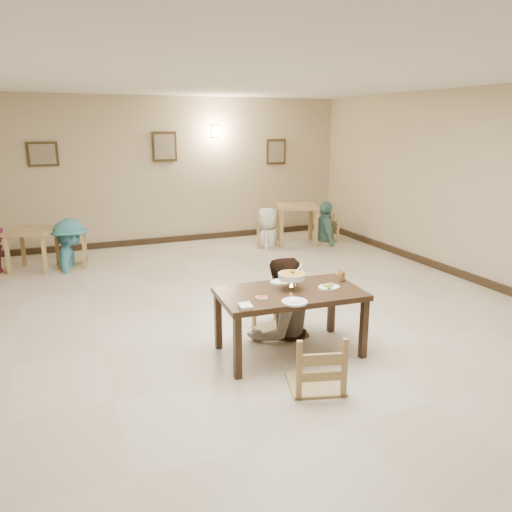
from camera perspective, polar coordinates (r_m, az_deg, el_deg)
name	(u,v)px	position (r m, az deg, el deg)	size (l,w,h in m)	color
floor	(251,327)	(6.23, -0.61, -8.16)	(10.00, 10.00, 0.00)	beige
ceiling	(250,70)	(5.77, -0.70, 20.48)	(10.00, 10.00, 0.00)	silver
wall_back	(160,172)	(10.59, -10.88, 9.46)	(10.00, 10.00, 0.00)	tan
wall_right	(505,191)	(8.17, 26.59, 6.70)	(10.00, 10.00, 0.00)	tan
baseboard_back	(164,240)	(10.78, -10.48, 1.81)	(8.00, 0.06, 0.12)	black
baseboard_right	(492,285)	(8.43, 25.35, -3.01)	(0.06, 10.00, 0.12)	black
picture_a	(43,154)	(10.30, -23.20, 10.65)	(0.55, 0.04, 0.45)	#342613
picture_b	(165,147)	(10.53, -10.41, 12.18)	(0.50, 0.04, 0.60)	#342613
picture_c	(276,152)	(11.33, 2.33, 11.81)	(0.45, 0.04, 0.55)	#342613
wall_sconce	(216,131)	(10.81, -4.62, 14.02)	(0.16, 0.05, 0.22)	#FFD88C
main_table	(290,298)	(5.36, 3.89, -4.81)	(1.57, 0.94, 0.71)	#342215
chair_far	(275,295)	(6.02, 2.20, -4.50)	(0.42, 0.42, 0.89)	tan
chair_near	(317,334)	(4.74, 6.95, -8.79)	(0.51, 0.51, 1.08)	tan
main_diner	(281,258)	(5.77, 2.92, -0.21)	(0.91, 0.71, 1.87)	gray
curry_warmer	(292,276)	(5.33, 4.08, -2.32)	(0.32, 0.28, 0.26)	silver
rice_plate_far	(282,282)	(5.59, 2.99, -2.93)	(0.28, 0.28, 0.06)	white
rice_plate_near	(294,302)	(4.98, 4.42, -5.22)	(0.26, 0.26, 0.06)	white
fried_plate	(329,287)	(5.45, 8.34, -3.49)	(0.24, 0.24, 0.05)	white
chili_dish	(261,298)	(5.08, 0.62, -4.79)	(0.12, 0.12, 0.03)	white
napkin_cutlery	(246,306)	(4.84, -1.19, -5.73)	(0.17, 0.25, 0.03)	white
drink_glass	(342,275)	(5.71, 9.77, -2.19)	(0.07, 0.07, 0.15)	white
bg_table_left	(32,237)	(9.29, -24.26, 1.99)	(0.92, 0.92, 0.72)	#A68554
bg_table_right	(297,211)	(10.46, 4.67, 5.11)	(1.06, 1.06, 0.83)	#A68554
bg_chair_lr	(70,238)	(9.24, -20.51, 1.97)	(0.50, 0.50, 1.07)	tan
bg_chair_rl	(268,224)	(10.23, 1.33, 3.63)	(0.43, 0.43, 0.92)	tan
bg_chair_rr	(326,218)	(10.73, 7.97, 4.36)	(0.49, 0.49, 1.05)	tan
bg_diner_b	(68,219)	(9.18, -20.69, 4.00)	(1.12, 0.64, 1.73)	teal
bg_diner_c	(268,208)	(10.17, 1.35, 5.51)	(0.78, 0.51, 1.59)	silver
bg_diner_d	(326,201)	(10.67, 8.04, 6.20)	(1.02, 0.42, 1.74)	#599487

